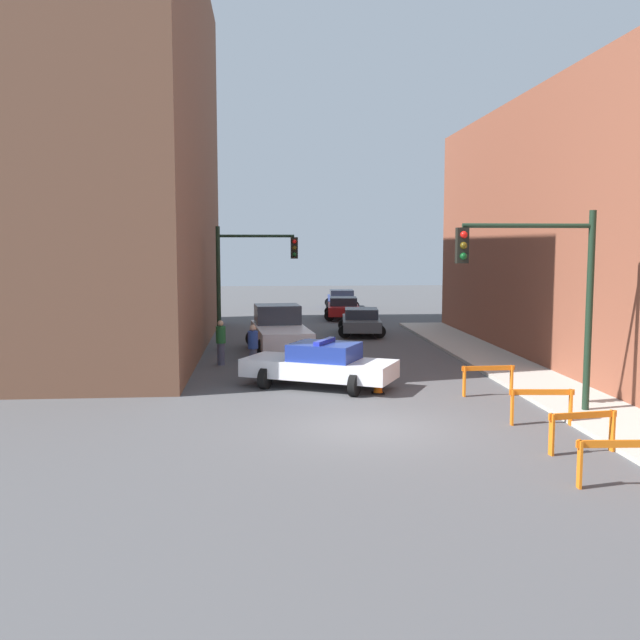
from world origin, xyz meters
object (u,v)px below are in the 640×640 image
at_px(traffic_light_far, 244,269).
at_px(traffic_light_near, 546,280).
at_px(parked_car_far, 342,299).
at_px(pedestrian_corner, 221,342).
at_px(barrier_back, 542,401).
at_px(police_car, 320,364).
at_px(barrier_mid, 583,425).
at_px(parked_car_mid, 343,308).
at_px(barrier_corner, 488,375).
at_px(white_truck, 280,330).
at_px(barrier_front, 619,455).
at_px(parked_car_near, 361,321).
at_px(traffic_cone, 378,383).
at_px(pedestrian_crossing, 253,347).

bearing_deg(traffic_light_far, traffic_light_near, -57.15).
xyz_separation_m(parked_car_far, pedestrian_corner, (-7.05, -23.00, 0.19)).
distance_m(pedestrian_corner, barrier_back, 12.72).
bearing_deg(police_car, barrier_mid, -119.95).
bearing_deg(parked_car_mid, barrier_corner, -80.19).
distance_m(parked_car_mid, pedestrian_corner, 17.25).
xyz_separation_m(white_truck, barrier_front, (5.77, -17.16, -0.29)).
height_order(parked_car_near, barrier_mid, parked_car_near).
bearing_deg(police_car, traffic_cone, -96.52).
bearing_deg(traffic_cone, barrier_mid, -62.47).
xyz_separation_m(police_car, barrier_back, (5.06, -5.11, -0.11)).
bearing_deg(traffic_light_near, parked_car_near, 98.13).
bearing_deg(traffic_light_far, police_car, -73.16).
bearing_deg(traffic_light_near, barrier_back, -113.31).
relative_size(traffic_light_near, traffic_light_far, 1.00).
distance_m(traffic_light_far, traffic_cone, 10.76).
relative_size(barrier_front, barrier_mid, 1.01).
xyz_separation_m(traffic_light_far, police_car, (2.53, -8.36, -2.67)).
height_order(barrier_front, barrier_back, same).
relative_size(pedestrian_crossing, barrier_front, 1.04).
height_order(traffic_light_far, parked_car_far, traffic_light_far).
relative_size(parked_car_mid, barrier_front, 2.78).
relative_size(parked_car_mid, barrier_back, 2.78).
relative_size(traffic_light_near, pedestrian_crossing, 3.13).
distance_m(police_car, parked_car_far, 27.70).
height_order(police_car, barrier_corner, police_car).
distance_m(traffic_light_near, barrier_front, 6.35).
bearing_deg(police_car, traffic_light_far, 43.18).
bearing_deg(pedestrian_crossing, parked_car_mid, -106.12).
bearing_deg(white_truck, pedestrian_crossing, -108.47).
height_order(white_truck, barrier_corner, white_truck).
height_order(white_truck, traffic_cone, white_truck).
xyz_separation_m(white_truck, pedestrian_corner, (-2.25, -3.06, -0.04)).
bearing_deg(traffic_cone, white_truck, 107.67).
bearing_deg(barrier_corner, barrier_mid, -88.20).
bearing_deg(barrier_corner, traffic_light_far, 126.23).
height_order(parked_car_near, barrier_back, parked_car_near).
xyz_separation_m(traffic_light_near, barrier_back, (-0.44, -1.03, -2.91)).
bearing_deg(traffic_light_near, traffic_cone, 141.95).
height_order(barrier_mid, barrier_corner, same).
bearing_deg(barrier_back, pedestrian_corner, 131.30).
height_order(barrier_mid, traffic_cone, barrier_mid).
height_order(police_car, parked_car_mid, police_car).
xyz_separation_m(parked_car_mid, pedestrian_corner, (-6.37, -16.03, 0.19)).
xyz_separation_m(pedestrian_crossing, barrier_mid, (7.13, -10.42, -0.24)).
relative_size(pedestrian_corner, barrier_front, 1.04).
bearing_deg(traffic_light_near, barrier_front, -98.23).
bearing_deg(barrier_front, traffic_light_near, 81.77).
bearing_deg(pedestrian_crossing, barrier_mid, 124.64).
xyz_separation_m(barrier_front, traffic_cone, (-3.05, 8.59, -0.30)).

